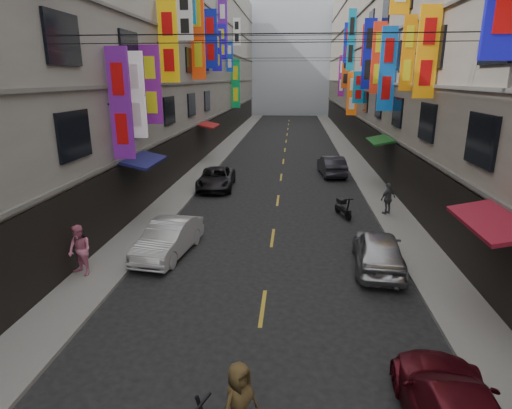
% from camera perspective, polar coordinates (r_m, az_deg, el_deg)
% --- Properties ---
extents(sidewalk_left, '(2.00, 90.00, 0.12)m').
position_cam_1_polar(sidewalk_left, '(36.86, -5.76, 5.98)').
color(sidewalk_left, slate).
rests_on(sidewalk_left, ground).
extents(sidewalk_right, '(2.00, 90.00, 0.12)m').
position_cam_1_polar(sidewalk_right, '(36.59, 13.14, 5.55)').
color(sidewalk_right, slate).
rests_on(sidewalk_right, ground).
extents(building_row_left, '(10.14, 90.00, 19.00)m').
position_cam_1_polar(building_row_left, '(37.93, -15.70, 20.08)').
color(building_row_left, gray).
rests_on(building_row_left, ground).
extents(building_row_right, '(10.14, 90.00, 19.00)m').
position_cam_1_polar(building_row_right, '(37.42, 23.80, 19.40)').
color(building_row_right, '#A09686').
rests_on(building_row_right, ground).
extents(haze_block, '(18.00, 8.00, 22.00)m').
position_cam_1_polar(haze_block, '(85.71, 4.73, 19.31)').
color(haze_block, '#B0B8C4').
rests_on(haze_block, ground).
extents(shop_signage, '(14.00, 55.00, 11.19)m').
position_cam_1_polar(shop_signage, '(28.59, 3.47, 21.09)').
color(shop_signage, '#0D369F').
rests_on(shop_signage, ground).
extents(street_awnings, '(13.99, 35.20, 0.41)m').
position_cam_1_polar(street_awnings, '(20.06, -1.01, 5.75)').
color(street_awnings, '#144D1E').
rests_on(street_awnings, ground).
extents(overhead_cables, '(14.00, 38.04, 1.24)m').
position_cam_1_polar(overhead_cables, '(23.70, 3.26, 21.46)').
color(overhead_cables, black).
rests_on(overhead_cables, ground).
extents(lane_markings, '(0.12, 80.20, 0.01)m').
position_cam_1_polar(lane_markings, '(33.30, 3.52, 4.80)').
color(lane_markings, gold).
rests_on(lane_markings, ground).
extents(scooter_far_right, '(0.75, 1.75, 1.14)m').
position_cam_1_polar(scooter_far_right, '(22.03, 11.50, -0.46)').
color(scooter_far_right, black).
rests_on(scooter_far_right, ground).
extents(car_left_mid, '(2.01, 4.35, 1.38)m').
position_cam_1_polar(car_left_mid, '(17.21, -11.60, -4.45)').
color(car_left_mid, silver).
rests_on(car_left_mid, ground).
extents(car_left_far, '(2.39, 4.75, 1.29)m').
position_cam_1_polar(car_left_far, '(27.19, -5.32, 3.47)').
color(car_left_far, black).
rests_on(car_left_far, ground).
extents(car_right_mid, '(2.06, 4.36, 1.44)m').
position_cam_1_polar(car_right_mid, '(16.33, 15.98, -5.82)').
color(car_right_mid, '#A8A8AD').
rests_on(car_right_mid, ground).
extents(car_right_far, '(1.91, 4.47, 1.43)m').
position_cam_1_polar(car_right_far, '(31.26, 10.05, 5.13)').
color(car_right_far, '#2A2931').
rests_on(car_right_far, ground).
extents(pedestrian_lfar, '(1.06, 0.94, 1.81)m').
position_cam_1_polar(pedestrian_lfar, '(16.05, -22.45, -5.70)').
color(pedestrian_lfar, pink).
rests_on(pedestrian_lfar, sidewalk_left).
extents(pedestrian_rfar, '(1.09, 0.98, 1.62)m').
position_cam_1_polar(pedestrian_rfar, '(22.51, 17.20, 0.78)').
color(pedestrian_rfar, '#545456').
rests_on(pedestrian_rfar, sidewalk_right).
extents(pedestrian_crossing, '(0.93, 0.98, 1.65)m').
position_cam_1_polar(pedestrian_crossing, '(8.97, -2.24, -24.81)').
color(pedestrian_crossing, '#503E20').
rests_on(pedestrian_crossing, ground).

